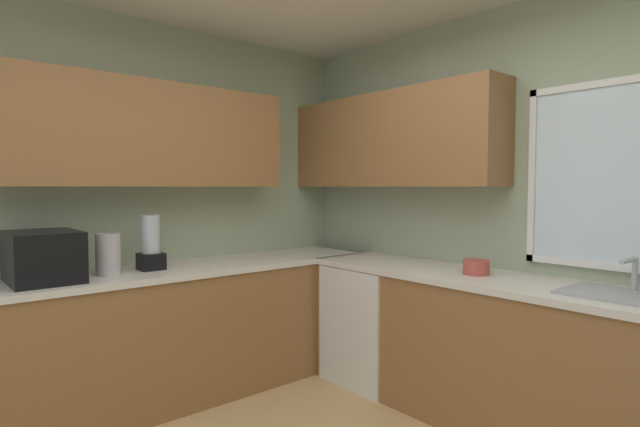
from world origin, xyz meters
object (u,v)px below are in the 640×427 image
Objects in this scene: kettle at (108,254)px; sink_assembly at (624,294)px; bowl at (476,267)px; microwave at (43,256)px; blender_appliance at (151,245)px; dishwasher at (376,323)px.

kettle reaches higher than sink_assembly.
kettle is 2.28m from bowl.
microwave is 2.96× the size of bowl.
bowl is at bearing 50.12° from kettle.
sink_assembly is at bearing 0.50° from bowl.
microwave is at bearing -137.51° from sink_assembly.
bowl is 0.45× the size of blender_appliance.
microwave is at bearing -107.66° from dishwasher.
kettle is 0.28m from blender_appliance.
blender_appliance is at bearing 94.14° from kettle.
bowl is (0.82, 0.03, 0.52)m from dishwasher.
bowl is at bearing -179.50° from sink_assembly.
dishwasher is 2.26m from microwave.
blender_appliance is at bearing 90.00° from microwave.
microwave is 0.63m from blender_appliance.
bowl reaches higher than dishwasher.
dishwasher is 3.33× the size of kettle.
kettle is (0.02, 0.35, -0.02)m from microwave.
sink_assembly is 2.74m from blender_appliance.
microwave is (-0.66, -2.07, 0.62)m from dishwasher.
sink_assembly is at bearing 37.56° from kettle.
blender_appliance is (0.00, 0.63, 0.02)m from microwave.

